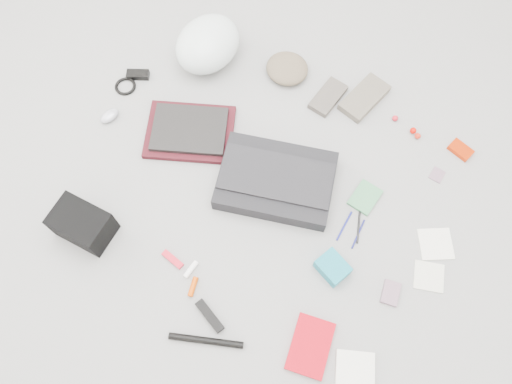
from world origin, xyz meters
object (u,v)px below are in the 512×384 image
at_px(book_red, 310,346).
at_px(accordion_wallet, 333,267).
at_px(bike_helmet, 208,44).
at_px(camera_bag, 83,224).
at_px(messenger_bag, 276,181).
at_px(laptop, 189,129).

xyz_separation_m(book_red, accordion_wallet, (-0.04, 0.29, 0.02)).
distance_m(bike_helmet, accordion_wallet, 1.10).
bearing_deg(accordion_wallet, camera_bag, -139.22).
distance_m(messenger_bag, book_red, 0.64).
bearing_deg(camera_bag, laptop, 76.55).
xyz_separation_m(messenger_bag, camera_bag, (-0.57, -0.50, 0.03)).
bearing_deg(bike_helmet, camera_bag, -82.34).
height_order(laptop, book_red, laptop).
relative_size(camera_bag, accordion_wallet, 1.82).
xyz_separation_m(laptop, bike_helmet, (-0.11, 0.38, 0.06)).
bearing_deg(accordion_wallet, laptop, -176.02).
distance_m(laptop, bike_helmet, 0.40).
relative_size(laptop, book_red, 1.52).
height_order(messenger_bag, camera_bag, camera_bag).
relative_size(bike_helmet, camera_bag, 1.53).
distance_m(laptop, camera_bag, 0.57).
distance_m(messenger_bag, bike_helmet, 0.70).
distance_m(messenger_bag, accordion_wallet, 0.41).
height_order(bike_helmet, accordion_wallet, bike_helmet).
relative_size(laptop, camera_bag, 1.47).
bearing_deg(book_red, messenger_bag, 118.22).
bearing_deg(camera_bag, book_red, 0.33).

